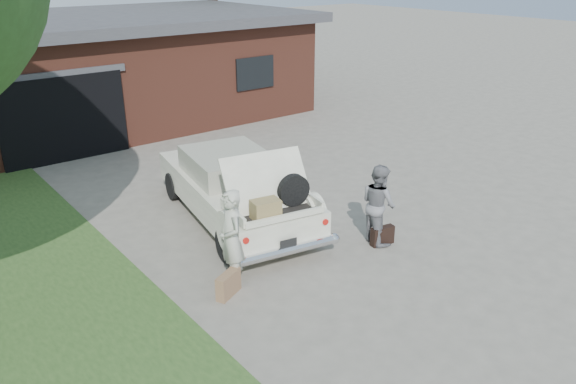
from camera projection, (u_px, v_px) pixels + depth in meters
ground at (309, 260)px, 9.87m from camera, size 90.00×90.00×0.00m
house at (104, 67)px, 18.11m from camera, size 12.80×7.80×3.30m
sedan at (235, 187)px, 11.18m from camera, size 2.63×4.93×1.79m
woman_left at (231, 239)px, 8.85m from camera, size 0.50×0.66×1.63m
woman_right at (378, 204)px, 10.26m from camera, size 0.69×0.82×1.51m
suitcase_left at (228, 284)px, 8.77m from camera, size 0.52×0.36×0.39m
suitcase_right at (382, 236)px, 10.35m from camera, size 0.47×0.22×0.35m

